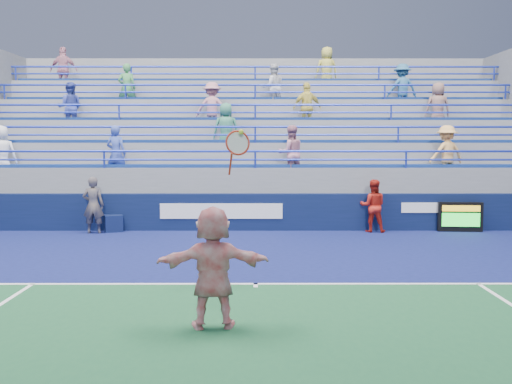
{
  "coord_description": "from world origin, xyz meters",
  "views": [
    {
      "loc": [
        -0.02,
        -10.28,
        2.62
      ],
      "look_at": [
        0.01,
        2.5,
        1.5
      ],
      "focal_mm": 40.0,
      "sensor_mm": 36.0,
      "label": 1
    }
  ],
  "objects_px": {
    "tennis_player": "(213,267)",
    "line_judge": "(93,205)",
    "serve_speed_board": "(460,217)",
    "judge_chair": "(114,222)",
    "ball_girl": "(373,206)"
  },
  "relations": [
    {
      "from": "judge_chair",
      "to": "ball_girl",
      "type": "distance_m",
      "value": 7.59
    },
    {
      "from": "judge_chair",
      "to": "line_judge",
      "type": "relative_size",
      "value": 0.54
    },
    {
      "from": "line_judge",
      "to": "ball_girl",
      "type": "bearing_deg",
      "value": 178.8
    },
    {
      "from": "serve_speed_board",
      "to": "ball_girl",
      "type": "relative_size",
      "value": 0.83
    },
    {
      "from": "serve_speed_board",
      "to": "tennis_player",
      "type": "distance_m",
      "value": 10.83
    },
    {
      "from": "line_judge",
      "to": "judge_chair",
      "type": "bearing_deg",
      "value": -147.25
    },
    {
      "from": "serve_speed_board",
      "to": "line_judge",
      "type": "xyz_separation_m",
      "value": [
        -10.62,
        -0.25,
        0.38
      ]
    },
    {
      "from": "line_judge",
      "to": "ball_girl",
      "type": "xyz_separation_m",
      "value": [
        8.06,
        0.24,
        -0.05
      ]
    },
    {
      "from": "serve_speed_board",
      "to": "judge_chair",
      "type": "distance_m",
      "value": 10.13
    },
    {
      "from": "line_judge",
      "to": "ball_girl",
      "type": "distance_m",
      "value": 8.06
    },
    {
      "from": "serve_speed_board",
      "to": "judge_chair",
      "type": "xyz_separation_m",
      "value": [
        -10.13,
        0.1,
        -0.16
      ]
    },
    {
      "from": "tennis_player",
      "to": "ball_girl",
      "type": "height_order",
      "value": "tennis_player"
    },
    {
      "from": "serve_speed_board",
      "to": "line_judge",
      "type": "distance_m",
      "value": 10.63
    },
    {
      "from": "judge_chair",
      "to": "ball_girl",
      "type": "xyz_separation_m",
      "value": [
        7.57,
        -0.1,
        0.49
      ]
    },
    {
      "from": "tennis_player",
      "to": "line_judge",
      "type": "bearing_deg",
      "value": 115.85
    }
  ]
}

